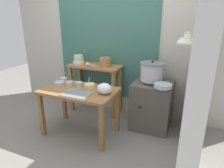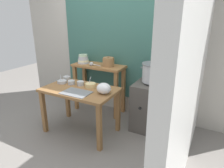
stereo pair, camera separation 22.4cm
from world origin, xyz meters
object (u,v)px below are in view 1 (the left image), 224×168
object	(u,v)px
plastic_bag	(105,89)
prep_bowl_0	(79,84)
prep_bowl_3	(90,86)
stove_block	(152,105)
ladle	(88,64)
back_shelf_table	(95,77)
clay_pot	(105,62)
wide_pan	(163,86)
prep_bowl_2	(64,79)
prep_table	(79,96)
prep_bowl_4	(69,83)
serving_tray	(76,94)
steamer_pot	(152,72)
prep_bowl_1	(59,83)
bowl_stack_enamel	(79,60)

from	to	relation	value
plastic_bag	prep_bowl_0	bearing A→B (deg)	165.43
prep_bowl_0	plastic_bag	bearing A→B (deg)	-14.57
prep_bowl_3	plastic_bag	bearing A→B (deg)	-23.13
plastic_bag	stove_block	bearing A→B (deg)	49.33
prep_bowl_0	ladle	bearing A→B (deg)	103.66
back_shelf_table	clay_pot	bearing A→B (deg)	0.00
ladle	wide_pan	xyz separation A→B (m)	(1.34, -0.24, -0.13)
back_shelf_table	prep_bowl_2	xyz separation A→B (m)	(-0.31, -0.52, 0.07)
prep_table	prep_bowl_3	world-z (taller)	prep_bowl_3
prep_bowl_2	prep_bowl_4	xyz separation A→B (m)	(0.21, -0.14, 0.00)
prep_bowl_2	back_shelf_table	bearing A→B (deg)	58.87
plastic_bag	prep_bowl_2	bearing A→B (deg)	164.11
prep_table	prep_bowl_0	bearing A→B (deg)	121.24
prep_bowl_4	prep_bowl_2	bearing A→B (deg)	145.91
stove_block	ladle	distance (m)	1.28
back_shelf_table	serving_tray	xyz separation A→B (m)	(0.19, -0.93, 0.05)
back_shelf_table	prep_bowl_4	world-z (taller)	back_shelf_table
prep_bowl_3	prep_bowl_4	bearing A→B (deg)	-175.24
back_shelf_table	steamer_pot	xyz separation A→B (m)	(1.05, -0.11, 0.25)
stove_block	wide_pan	bearing A→B (deg)	-51.51
prep_bowl_1	steamer_pot	bearing A→B (deg)	23.40
prep_bowl_0	prep_bowl_3	bearing A→B (deg)	1.15
wide_pan	prep_bowl_1	bearing A→B (deg)	-167.97
prep_bowl_0	back_shelf_table	bearing A→B (deg)	95.20
wide_pan	prep_bowl_0	bearing A→B (deg)	-167.00
prep_table	bowl_stack_enamel	distance (m)	0.94
back_shelf_table	serving_tray	world-z (taller)	back_shelf_table
bowl_stack_enamel	wide_pan	bearing A→B (deg)	-11.99
plastic_bag	prep_bowl_4	bearing A→B (deg)	171.02
bowl_stack_enamel	steamer_pot	bearing A→B (deg)	-3.88
wide_pan	prep_bowl_2	world-z (taller)	prep_bowl_2
prep_bowl_2	prep_bowl_3	size ratio (longest dim) A/B	0.88
clay_pot	back_shelf_table	bearing A→B (deg)	-180.00
prep_table	back_shelf_table	size ratio (longest dim) A/B	1.15
serving_tray	prep_bowl_4	xyz separation A→B (m)	(-0.30, 0.27, 0.03)
steamer_pot	wide_pan	bearing A→B (deg)	-48.22
serving_tray	prep_bowl_3	distance (m)	0.30
prep_bowl_2	serving_tray	bearing A→B (deg)	-38.91
prep_table	bowl_stack_enamel	xyz separation A→B (m)	(-0.45, 0.74, 0.36)
bowl_stack_enamel	ladle	xyz separation A→B (m)	(0.25, -0.10, -0.04)
steamer_pot	prep_bowl_4	xyz separation A→B (m)	(-1.15, -0.55, -0.17)
ladle	serving_tray	size ratio (longest dim) A/B	0.63
stove_block	plastic_bag	xyz separation A→B (m)	(-0.54, -0.63, 0.41)
prep_bowl_1	prep_bowl_4	distance (m)	0.17
wide_pan	prep_bowl_4	world-z (taller)	wide_pan
clay_pot	prep_bowl_0	xyz separation A→B (m)	(-0.15, -0.63, -0.22)
clay_pot	ladle	world-z (taller)	clay_pot
prep_bowl_1	prep_bowl_4	bearing A→B (deg)	7.89
stove_block	prep_bowl_4	xyz separation A→B (m)	(-1.19, -0.53, 0.37)
prep_table	clay_pot	bearing A→B (deg)	84.50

